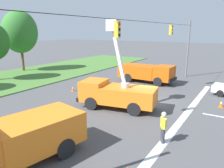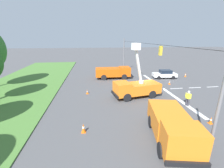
% 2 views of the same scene
% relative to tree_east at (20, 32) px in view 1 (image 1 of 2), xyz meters
% --- Properties ---
extents(ground_plane, '(200.00, 200.00, 0.00)m').
position_rel_tree_east_xyz_m(ground_plane, '(-4.09, -21.83, -5.75)').
color(ground_plane, '#4C4C4F').
extents(grass_verge, '(56.00, 12.00, 0.10)m').
position_rel_tree_east_xyz_m(grass_verge, '(-4.09, -3.83, -5.70)').
color(grass_verge, '#477533').
rests_on(grass_verge, ground).
extents(lane_markings, '(17.60, 15.25, 0.01)m').
position_rel_tree_east_xyz_m(lane_markings, '(-4.09, -26.75, -5.75)').
color(lane_markings, silver).
rests_on(lane_markings, ground).
extents(signal_gantry, '(26.20, 0.33, 7.20)m').
position_rel_tree_east_xyz_m(signal_gantry, '(-4.05, -21.83, -1.50)').
color(signal_gantry, slate).
rests_on(signal_gantry, ground).
extents(tree_east, '(5.14, 4.72, 8.82)m').
position_rel_tree_east_xyz_m(tree_east, '(0.00, 0.00, 0.00)').
color(tree_east, brown).
rests_on(tree_east, ground).
extents(utility_truck_bucket_lift, '(3.41, 6.33, 6.73)m').
position_rel_tree_east_xyz_m(utility_truck_bucket_lift, '(-6.46, -20.20, -4.42)').
color(utility_truck_bucket_lift, orange).
rests_on(utility_truck_bucket_lift, ground).
extents(utility_truck_support_near, '(2.68, 6.58, 2.10)m').
position_rel_tree_east_xyz_m(utility_truck_support_near, '(3.10, -18.65, -4.54)').
color(utility_truck_support_near, '#D6560F').
rests_on(utility_truck_support_near, ground).
extents(utility_truck_support_far, '(6.30, 3.53, 2.35)m').
position_rel_tree_east_xyz_m(utility_truck_support_far, '(-15.21, -20.31, -4.48)').
color(utility_truck_support_far, orange).
rests_on(utility_truck_support_far, ground).
extents(road_worker, '(0.56, 0.42, 1.77)m').
position_rel_tree_east_xyz_m(road_worker, '(-9.81, -25.19, -4.75)').
color(road_worker, '#383842').
rests_on(road_worker, ground).
extents(traffic_cone_foreground_left, '(0.36, 0.36, 0.59)m').
position_rel_tree_east_xyz_m(traffic_cone_foreground_left, '(-4.58, -14.01, -5.47)').
color(traffic_cone_foreground_left, orange).
rests_on(traffic_cone_foreground_left, ground).
extents(traffic_cone_mid_right, '(0.36, 0.36, 0.65)m').
position_rel_tree_east_xyz_m(traffic_cone_mid_right, '(-1.91, -27.25, -5.44)').
color(traffic_cone_mid_right, orange).
rests_on(traffic_cone_mid_right, ground).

